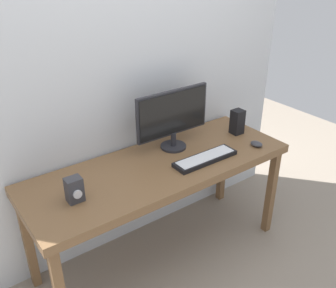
{
  "coord_description": "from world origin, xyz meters",
  "views": [
    {
      "loc": [
        -1.13,
        -1.64,
        1.91
      ],
      "look_at": [
        0.06,
        0.0,
        0.85
      ],
      "focal_mm": 40.23,
      "sensor_mm": 36.0,
      "label": 1
    }
  ],
  "objects": [
    {
      "name": "ground_plane",
      "position": [
        0.0,
        0.0,
        0.0
      ],
      "size": [
        6.0,
        6.0,
        0.0
      ],
      "primitive_type": "plane",
      "color": "gray"
    },
    {
      "name": "wall_back",
      "position": [
        0.0,
        0.34,
        1.5
      ],
      "size": [
        2.63,
        0.04,
        3.0
      ],
      "primitive_type": "cube",
      "color": "silver",
      "rests_on": "ground_plane"
    },
    {
      "name": "desk",
      "position": [
        0.0,
        0.0,
        0.67
      ],
      "size": [
        1.69,
        0.61,
        0.73
      ],
      "color": "brown",
      "rests_on": "ground_plane"
    },
    {
      "name": "monitor",
      "position": [
        0.19,
        0.13,
        0.95
      ],
      "size": [
        0.54,
        0.17,
        0.39
      ],
      "color": "#232328",
      "rests_on": "desk"
    },
    {
      "name": "keyboard_primary",
      "position": [
        0.25,
        -0.13,
        0.75
      ],
      "size": [
        0.43,
        0.12,
        0.03
      ],
      "color": "black",
      "rests_on": "desk"
    },
    {
      "name": "mouse",
      "position": [
        0.65,
        -0.19,
        0.75
      ],
      "size": [
        0.07,
        0.09,
        0.03
      ],
      "primitive_type": "ellipsoid",
      "rotation": [
        0.0,
        0.0,
        0.12
      ],
      "color": "#333338",
      "rests_on": "desk"
    },
    {
      "name": "speaker_right",
      "position": [
        0.69,
        0.04,
        0.82
      ],
      "size": [
        0.08,
        0.08,
        0.18
      ],
      "color": "black",
      "rests_on": "desk"
    },
    {
      "name": "audio_controller",
      "position": [
        -0.58,
        -0.05,
        0.8
      ],
      "size": [
        0.08,
        0.08,
        0.14
      ],
      "color": "#333338",
      "rests_on": "desk"
    }
  ]
}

